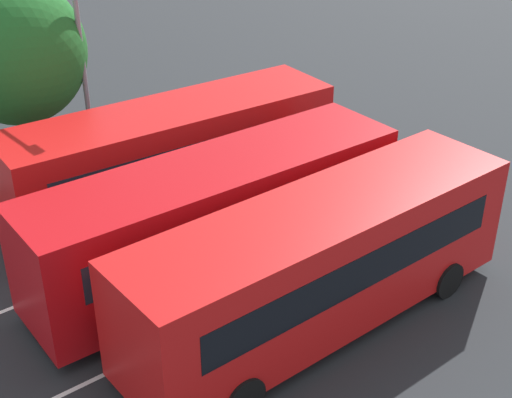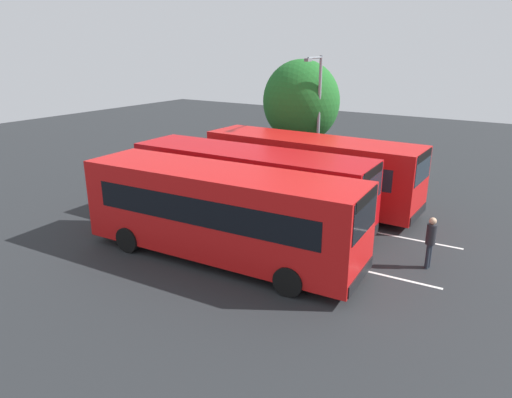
% 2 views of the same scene
% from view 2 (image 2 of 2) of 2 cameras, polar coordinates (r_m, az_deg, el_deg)
% --- Properties ---
extents(ground_plane, '(72.00, 72.00, 0.00)m').
position_cam_2_polar(ground_plane, '(19.18, 0.65, -3.44)').
color(ground_plane, '#232628').
extents(bus_far_left, '(10.20, 3.15, 3.19)m').
position_cam_2_polar(bus_far_left, '(15.83, -4.39, -1.52)').
color(bus_far_left, red).
rests_on(bus_far_left, ground).
extents(bus_center_left, '(10.14, 2.93, 3.19)m').
position_cam_2_polar(bus_center_left, '(18.68, -0.75, 1.64)').
color(bus_center_left, '#B70C11').
rests_on(bus_center_left, ground).
extents(bus_center_right, '(10.09, 2.78, 3.19)m').
position_cam_2_polar(bus_center_right, '(21.43, 6.76, 3.70)').
color(bus_center_right, red).
rests_on(bus_center_right, ground).
extents(pedestrian, '(0.37, 0.37, 1.81)m').
position_cam_2_polar(pedestrian, '(16.36, 20.79, -4.58)').
color(pedestrian, '#232833').
rests_on(pedestrian, ground).
extents(street_lamp, '(0.42, 2.24, 6.71)m').
position_cam_2_polar(street_lamp, '(24.19, 7.61, 10.51)').
color(street_lamp, gray).
rests_on(street_lamp, ground).
extents(depot_tree, '(4.30, 3.87, 6.51)m').
position_cam_2_polar(depot_tree, '(26.07, 5.58, 11.86)').
color(depot_tree, '#4C3823').
rests_on(depot_tree, ground).
extents(lane_stripe_outer_left, '(14.99, 0.88, 0.01)m').
position_cam_2_polar(lane_stripe_outer_left, '(17.83, -2.37, -5.18)').
color(lane_stripe_outer_left, silver).
rests_on(lane_stripe_outer_left, ground).
extents(lane_stripe_inner_left, '(14.99, 0.88, 0.01)m').
position_cam_2_polar(lane_stripe_inner_left, '(20.59, 3.24, -1.91)').
color(lane_stripe_inner_left, silver).
rests_on(lane_stripe_inner_left, ground).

